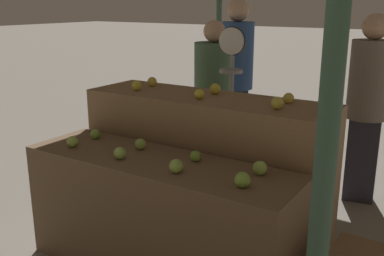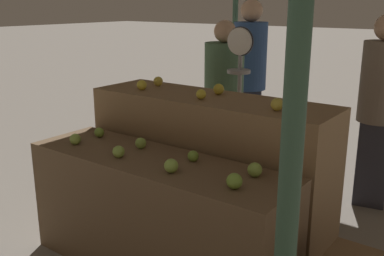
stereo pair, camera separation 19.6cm
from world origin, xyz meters
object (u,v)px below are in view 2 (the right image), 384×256
Objects in this scene: produce_scale at (239,79)px; person_vendor_at_scale at (224,92)px; person_customer_left at (380,99)px; person_customer_right at (250,70)px.

person_vendor_at_scale is (-0.37, 0.33, -0.21)m from produce_scale.
person_customer_left reaches higher than produce_scale.
person_vendor_at_scale is 0.68m from person_customer_right.
person_customer_left is at bearing 177.32° from person_vendor_at_scale.
person_customer_right is at bearing -96.00° from person_vendor_at_scale.
person_customer_left is at bearing 30.97° from produce_scale.
person_customer_right is (-0.09, 0.66, 0.13)m from person_vendor_at_scale.
person_customer_left reaches higher than person_vendor_at_scale.
person_customer_right is (-1.49, 0.38, 0.07)m from person_customer_left.
person_customer_left is 0.93× the size of person_customer_right.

